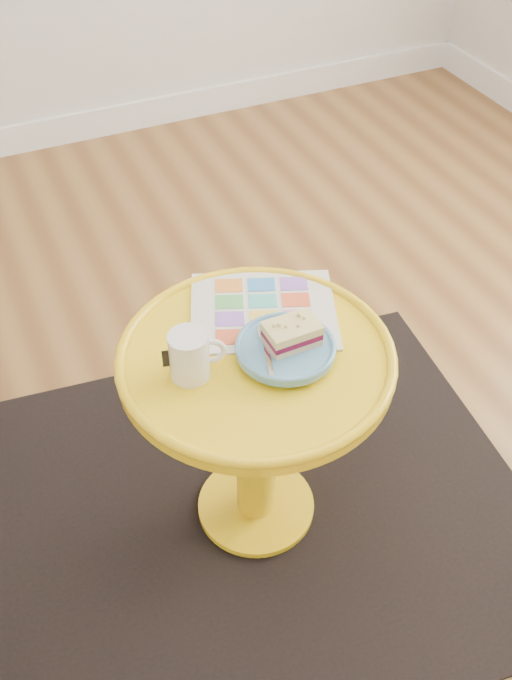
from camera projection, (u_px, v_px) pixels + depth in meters
name	position (u px, v px, depth m)	size (l,w,h in m)	color
floor	(228.00, 521.00, 1.81)	(4.00, 4.00, 0.00)	brown
rug	(256.00, 508.00, 1.84)	(1.30, 1.10, 0.01)	black
side_table	(256.00, 405.00, 1.59)	(0.55, 0.55, 0.52)	yellow
newspaper	(263.00, 310.00, 1.58)	(0.30, 0.26, 0.01)	silver
mug	(190.00, 354.00, 1.41)	(0.11, 0.08, 0.10)	white
plate	(286.00, 349.00, 1.47)	(0.19, 0.19, 0.02)	#5891BA
cake_slice	(292.00, 333.00, 1.46)	(0.11, 0.07, 0.05)	#D3BC8C
fork	(266.00, 349.00, 1.46)	(0.06, 0.14, 0.00)	silver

